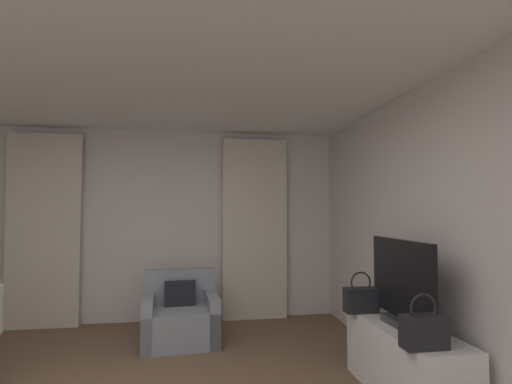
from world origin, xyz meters
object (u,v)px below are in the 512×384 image
tv_flatscreen (402,285)px  armchair (180,318)px  tv_console (405,363)px  handbag_secondary (424,330)px  handbag_primary (361,299)px

tv_flatscreen → armchair: bearing=138.1°
armchair → tv_console: armchair is taller
handbag_secondary → handbag_primary: bearing=91.8°
tv_console → handbag_primary: 0.63m
handbag_primary → handbag_secondary: bearing=-88.2°
armchair → tv_flatscreen: tv_flatscreen is taller
armchair → tv_flatscreen: bearing=-41.9°
armchair → handbag_primary: 2.10m
armchair → tv_console: (1.83, -1.67, 0.02)m
tv_console → handbag_secondary: 0.64m
tv_console → handbag_secondary: handbag_secondary is taller
handbag_primary → tv_console: bearing=-70.9°
armchair → handbag_secondary: size_ratio=2.41×
tv_console → tv_flatscreen: tv_flatscreen is taller
armchair → tv_flatscreen: size_ratio=0.98×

